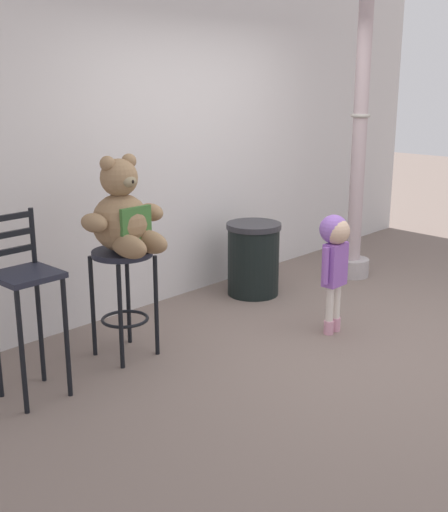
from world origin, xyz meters
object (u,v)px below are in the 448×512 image
object	(u,v)px
lamppost	(358,169)
bar_stool_with_teddy	(123,280)
bar_chair_empty	(25,291)
child_walking	(335,248)
trash_bin	(253,259)
teddy_bear	(123,217)

from	to	relation	value
lamppost	bar_stool_with_teddy	bearing A→B (deg)	177.42
bar_stool_with_teddy	bar_chair_empty	xyz separation A→B (m)	(-0.80, -0.07, 0.13)
bar_stool_with_teddy	lamppost	bearing A→B (deg)	-2.58
child_walking	bar_chair_empty	xyz separation A→B (m)	(-2.21, 0.78, 0.01)
trash_bin	lamppost	world-z (taller)	lamppost
teddy_bear	lamppost	size ratio (longest dim) A/B	0.24
child_walking	lamppost	distance (m)	1.65
child_walking	trash_bin	world-z (taller)	child_walking
child_walking	trash_bin	distance (m)	1.17
bar_stool_with_teddy	teddy_bear	size ratio (longest dim) A/B	1.18
trash_bin	lamppost	distance (m)	1.41
teddy_bear	trash_bin	world-z (taller)	teddy_bear
trash_bin	bar_chair_empty	xyz separation A→B (m)	(-2.50, -0.30, 0.36)
teddy_bear	child_walking	size ratio (longest dim) A/B	0.71
bar_stool_with_teddy	bar_chair_empty	world-z (taller)	bar_chair_empty
teddy_bear	child_walking	bearing A→B (deg)	-30.15
child_walking	trash_bin	size ratio (longest dim) A/B	1.40
bar_chair_empty	child_walking	bearing A→B (deg)	-19.49
bar_stool_with_teddy	trash_bin	world-z (taller)	bar_stool_with_teddy
bar_stool_with_teddy	child_walking	bearing A→B (deg)	-31.11
teddy_bear	bar_chair_empty	xyz separation A→B (m)	(-0.80, -0.03, -0.34)
child_walking	bar_chair_empty	distance (m)	2.34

